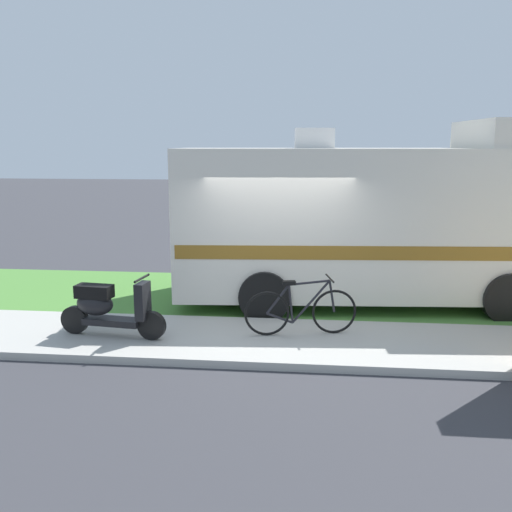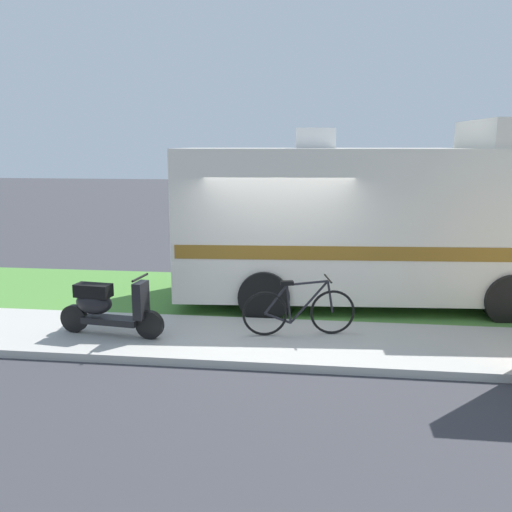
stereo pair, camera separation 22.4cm
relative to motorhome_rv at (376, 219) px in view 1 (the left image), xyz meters
name	(u,v)px [view 1 (the left image)]	position (x,y,z in m)	size (l,w,h in m)	color
ground_plane	(279,322)	(-1.74, -1.31, -1.65)	(80.00, 80.00, 0.00)	#38383D
sidewalk	(274,342)	(-1.74, -2.51, -1.59)	(24.00, 2.00, 0.12)	#ADAAA3
grass_strip	(283,297)	(-1.74, 0.19, -1.61)	(24.00, 3.40, 0.08)	#4C8438
motorhome_rv	(376,219)	(0.00, 0.00, 0.00)	(7.30, 2.97, 3.47)	silver
scooter	(108,308)	(-4.28, -2.67, -1.08)	(1.73, 0.53, 0.97)	black
bicycle	(301,310)	(-1.33, -2.29, -1.14)	(1.73, 0.54, 0.91)	black
pickup_truck_near	(496,223)	(3.76, 4.99, -0.69)	(5.76, 2.35, 1.81)	#B7B29E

